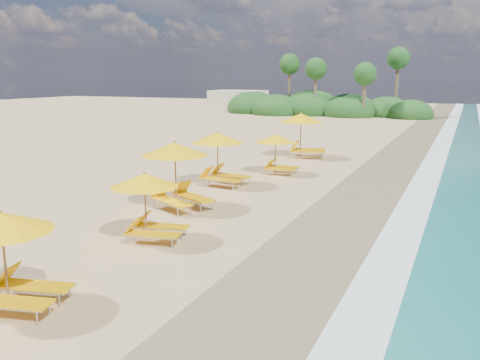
% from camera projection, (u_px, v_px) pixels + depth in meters
% --- Properties ---
extents(ground, '(160.00, 160.00, 0.00)m').
position_uv_depth(ground, '(240.00, 213.00, 17.78)').
color(ground, tan).
rests_on(ground, ground).
extents(wet_sand, '(4.00, 160.00, 0.01)m').
position_uv_depth(wet_sand, '(354.00, 227.00, 16.16)').
color(wet_sand, '#867550').
rests_on(wet_sand, ground).
extents(surf_foam, '(4.00, 160.00, 0.01)m').
position_uv_depth(surf_foam, '(444.00, 237.00, 15.07)').
color(surf_foam, white).
rests_on(surf_foam, ground).
extents(station_1, '(2.61, 2.52, 2.12)m').
position_uv_depth(station_1, '(11.00, 254.00, 10.31)').
color(station_1, olive).
rests_on(station_1, ground).
extents(station_2, '(2.49, 2.40, 2.05)m').
position_uv_depth(station_2, '(150.00, 202.00, 14.67)').
color(station_2, olive).
rests_on(station_2, ground).
extents(station_3, '(3.25, 3.24, 2.47)m').
position_uv_depth(station_3, '(178.00, 171.00, 18.19)').
color(station_3, olive).
rests_on(station_3, ground).
extents(station_4, '(2.75, 2.58, 2.40)m').
position_uv_depth(station_4, '(221.00, 155.00, 22.10)').
color(station_4, olive).
rests_on(station_4, ground).
extents(station_5, '(2.26, 2.12, 1.99)m').
position_uv_depth(station_5, '(278.00, 151.00, 24.74)').
color(station_5, olive).
rests_on(station_5, ground).
extents(station_6, '(3.36, 3.28, 2.66)m').
position_uv_depth(station_6, '(304.00, 132.00, 29.77)').
color(station_6, olive).
rests_on(station_6, ground).
extents(treeline, '(25.80, 8.80, 9.74)m').
position_uv_depth(treeline, '(319.00, 107.00, 62.19)').
color(treeline, '#163D14').
rests_on(treeline, ground).
extents(beach_building, '(7.00, 5.00, 2.80)m').
position_uv_depth(beach_building, '(238.00, 101.00, 69.20)').
color(beach_building, beige).
rests_on(beach_building, ground).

